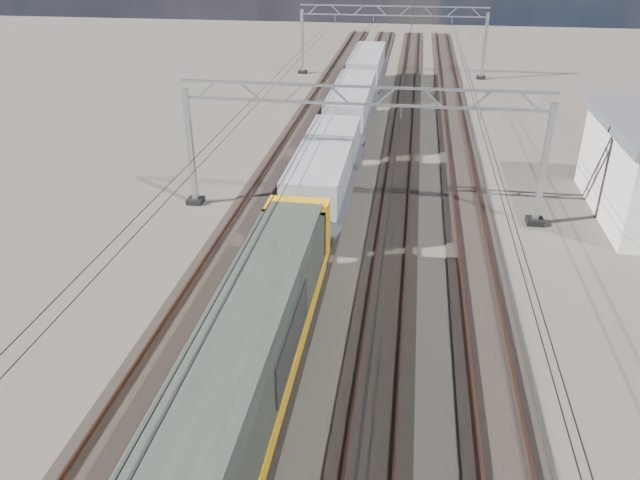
# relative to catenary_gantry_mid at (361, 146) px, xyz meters

# --- Properties ---
(ground) EXTENTS (160.00, 160.00, 0.00)m
(ground) POSITION_rel_catenary_gantry_mid_xyz_m (-0.00, -4.00, -3.91)
(ground) COLOR black
(ground) RESTS_ON ground
(track_outer_west) EXTENTS (2.60, 140.00, 0.30)m
(track_outer_west) POSITION_rel_catenary_gantry_mid_xyz_m (-6.00, -4.00, -3.83)
(track_outer_west) COLOR black
(track_outer_west) RESTS_ON ground
(track_loco) EXTENTS (2.60, 140.00, 0.30)m
(track_loco) POSITION_rel_catenary_gantry_mid_xyz_m (-2.00, -4.00, -3.83)
(track_loco) COLOR black
(track_loco) RESTS_ON ground
(track_inner_east) EXTENTS (2.60, 140.00, 0.30)m
(track_inner_east) POSITION_rel_catenary_gantry_mid_xyz_m (2.00, -4.00, -3.83)
(track_inner_east) COLOR black
(track_inner_east) RESTS_ON ground
(track_outer_east) EXTENTS (2.60, 140.00, 0.30)m
(track_outer_east) POSITION_rel_catenary_gantry_mid_xyz_m (6.00, -4.00, -3.83)
(track_outer_east) COLOR black
(track_outer_east) RESTS_ON ground
(catenary_gantry_mid) EXTENTS (19.90, 0.90, 7.11)m
(catenary_gantry_mid) POSITION_rel_catenary_gantry_mid_xyz_m (0.00, 0.00, 0.00)
(catenary_gantry_mid) COLOR #9CA3AB
(catenary_gantry_mid) RESTS_ON ground
(catenary_gantry_far) EXTENTS (19.90, 0.90, 7.11)m
(catenary_gantry_far) POSITION_rel_catenary_gantry_mid_xyz_m (0.00, 36.00, 0.00)
(catenary_gantry_far) COLOR #9CA3AB
(catenary_gantry_far) RESTS_ON ground
(overhead_wires) EXTENTS (12.03, 140.00, 0.53)m
(overhead_wires) POSITION_rel_catenary_gantry_mid_xyz_m (-0.00, 4.00, 1.84)
(overhead_wires) COLOR black
(overhead_wires) RESTS_ON ground
(locomotive) EXTENTS (2.76, 21.10, 3.62)m
(locomotive) POSITION_rel_catenary_gantry_mid_xyz_m (-2.00, -17.17, -1.58)
(locomotive) COLOR black
(locomotive) RESTS_ON ground
(hopper_wagon_lead) EXTENTS (3.38, 13.00, 3.25)m
(hopper_wagon_lead) POSITION_rel_catenary_gantry_mid_xyz_m (-2.00, 0.53, -1.67)
(hopper_wagon_lead) COLOR black
(hopper_wagon_lead) RESTS_ON ground
(hopper_wagon_mid) EXTENTS (3.38, 13.00, 3.25)m
(hopper_wagon_mid) POSITION_rel_catenary_gantry_mid_xyz_m (-2.00, 14.73, -1.67)
(hopper_wagon_mid) COLOR black
(hopper_wagon_mid) RESTS_ON ground
(hopper_wagon_third) EXTENTS (3.38, 13.00, 3.25)m
(hopper_wagon_third) POSITION_rel_catenary_gantry_mid_xyz_m (-2.00, 28.93, -1.67)
(hopper_wagon_third) COLOR black
(hopper_wagon_third) RESTS_ON ground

